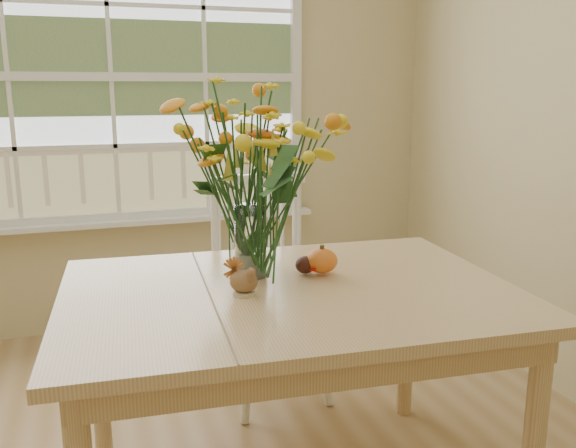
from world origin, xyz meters
name	(u,v)px	position (x,y,z in m)	size (l,w,h in m)	color
wall_back	(113,112)	(0.00, 2.25, 1.35)	(4.00, 0.02, 2.70)	#D3BE87
window	(111,80)	(0.00, 2.21, 1.53)	(2.42, 0.12, 1.74)	silver
dining_table	(290,313)	(0.47, 0.33, 0.73)	(1.59, 1.18, 0.82)	tan
windsor_chair	(266,277)	(0.63, 1.18, 0.59)	(0.53, 0.51, 1.05)	white
flower_vase	(249,169)	(0.38, 0.50, 1.21)	(0.55, 0.55, 0.65)	white
pumpkin	(322,262)	(0.63, 0.45, 0.86)	(0.12, 0.12, 0.09)	orange
turkey_figurine	(244,282)	(0.30, 0.31, 0.87)	(0.11, 0.10, 0.12)	#CCB78C
dark_gourd	(305,266)	(0.57, 0.46, 0.85)	(0.13, 0.08, 0.06)	#38160F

